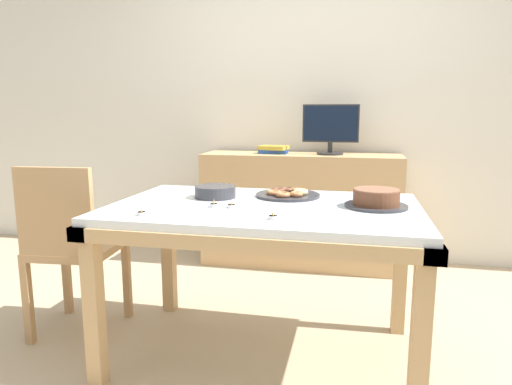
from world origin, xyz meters
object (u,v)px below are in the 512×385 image
plate_stack (215,192)px  tealight_right_edge (231,206)px  book_stack (273,149)px  computer_monitor (330,130)px  tealight_left_edge (214,205)px  pastry_platter (288,194)px  tealight_centre (141,213)px  tealight_near_front (273,217)px  chair (70,243)px  cake_chocolate_round (376,199)px

plate_stack → tealight_right_edge: bearing=-57.5°
book_stack → tealight_right_edge: 1.57m
book_stack → computer_monitor: bearing=-0.2°
plate_stack → tealight_right_edge: 0.28m
tealight_left_edge → plate_stack: bearing=105.9°
pastry_platter → tealight_right_edge: pastry_platter is taller
plate_stack → tealight_centre: size_ratio=5.25×
tealight_near_front → tealight_left_edge: same height
pastry_platter → tealight_near_front: bearing=-88.4°
pastry_platter → tealight_left_edge: size_ratio=8.29×
tealight_left_edge → computer_monitor: bearing=74.4°
chair → tealight_left_edge: (0.83, -0.09, 0.26)m
tealight_right_edge → tealight_left_edge: same height
computer_monitor → tealight_left_edge: 1.65m
computer_monitor → cake_chocolate_round: bearing=-78.2°
book_stack → pastry_platter: bearing=-76.3°
book_stack → cake_chocolate_round: (0.73, -1.40, -0.11)m
cake_chocolate_round → tealight_left_edge: (-0.73, -0.16, -0.03)m
chair → cake_chocolate_round: bearing=2.3°
chair → book_stack: (0.83, 1.47, 0.39)m
chair → tealight_near_front: 1.20m
computer_monitor → tealight_right_edge: computer_monitor is taller
book_stack → tealight_right_edge: bearing=-86.8°
book_stack → pastry_platter: 1.27m
plate_stack → tealight_near_front: plate_stack is taller
tealight_centre → chair: bearing=150.8°
tealight_centre → tealight_near_front: bearing=5.1°
computer_monitor → tealight_left_edge: (-0.44, -1.56, -0.29)m
cake_chocolate_round → plate_stack: 0.80m
pastry_platter → tealight_left_edge: 0.45m
chair → tealight_right_edge: 0.96m
chair → pastry_platter: size_ratio=2.83×
tealight_centre → plate_stack: bearing=68.7°
tealight_right_edge → cake_chocolate_round: bearing=13.9°
tealight_near_front → tealight_left_edge: size_ratio=1.00×
computer_monitor → cake_chocolate_round: (0.29, -1.40, -0.26)m
book_stack → tealight_near_front: size_ratio=5.87×
pastry_platter → tealight_right_edge: (-0.21, -0.34, -0.00)m
plate_stack → tealight_centre: (-0.18, -0.47, -0.02)m
tealight_near_front → tealight_centre: size_ratio=1.00×
cake_chocolate_round → tealight_centre: bearing=-158.2°
tealight_left_edge → cake_chocolate_round: bearing=12.2°
chair → tealight_right_edge: (0.92, -0.10, 0.26)m
tealight_near_front → computer_monitor: bearing=85.8°
chair → tealight_left_edge: bearing=-6.5°
tealight_near_front → pastry_platter: bearing=91.6°
pastry_platter → tealight_centre: size_ratio=8.29×
plate_stack → tealight_left_edge: 0.24m
book_stack → tealight_left_edge: (0.00, -1.56, -0.13)m
computer_monitor → tealight_left_edge: bearing=-105.6°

